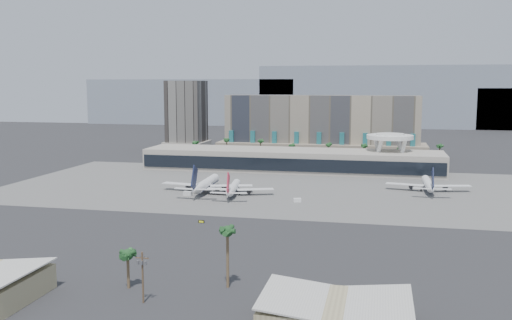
% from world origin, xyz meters
% --- Properties ---
extents(ground, '(900.00, 900.00, 0.00)m').
position_xyz_m(ground, '(0.00, 0.00, 0.00)').
color(ground, '#232326').
rests_on(ground, ground).
extents(apron_pad, '(260.00, 130.00, 0.06)m').
position_xyz_m(apron_pad, '(0.00, 55.00, 0.03)').
color(apron_pad, '#5B5B59').
rests_on(apron_pad, ground).
extents(mountain_ridge, '(680.00, 60.00, 70.00)m').
position_xyz_m(mountain_ridge, '(27.88, 470.00, 29.89)').
color(mountain_ridge, gray).
rests_on(mountain_ridge, ground).
extents(hotel, '(140.00, 30.00, 42.00)m').
position_xyz_m(hotel, '(10.00, 174.41, 16.81)').
color(hotel, '#9F927B').
rests_on(hotel, ground).
extents(office_tower, '(30.00, 30.00, 52.00)m').
position_xyz_m(office_tower, '(-95.00, 200.00, 22.94)').
color(office_tower, black).
rests_on(office_tower, ground).
extents(terminal, '(170.00, 32.50, 14.50)m').
position_xyz_m(terminal, '(0.00, 109.84, 6.52)').
color(terminal, '#B8B1A2').
rests_on(terminal, ground).
extents(saucer_structure, '(26.00, 26.00, 21.89)m').
position_xyz_m(saucer_structure, '(55.00, 116.00, 18.45)').
color(saucer_structure, white).
rests_on(saucer_structure, ground).
extents(palm_row, '(157.80, 2.80, 13.10)m').
position_xyz_m(palm_row, '(7.00, 145.00, 10.50)').
color(palm_row, brown).
rests_on(palm_row, ground).
extents(hangar_right, '(30.55, 20.60, 6.89)m').
position_xyz_m(hangar_right, '(42.00, -100.00, 2.95)').
color(hangar_right, tan).
rests_on(hangar_right, ground).
extents(utility_pole, '(3.20, 0.85, 12.00)m').
position_xyz_m(utility_pole, '(-2.00, -96.09, 7.14)').
color(utility_pole, '#4C3826').
rests_on(utility_pole, ground).
extents(airliner_left, '(43.38, 44.68, 15.42)m').
position_xyz_m(airliner_left, '(-28.37, 35.96, 3.89)').
color(airliner_left, white).
rests_on(airliner_left, ground).
extents(airliner_centre, '(36.48, 37.77, 13.07)m').
position_xyz_m(airliner_centre, '(-14.23, 31.26, 3.30)').
color(airliner_centre, white).
rests_on(airliner_centre, ground).
extents(airliner_right, '(38.85, 39.98, 13.80)m').
position_xyz_m(airliner_right, '(72.18, 59.49, 3.48)').
color(airliner_right, white).
rests_on(airliner_right, ground).
extents(service_vehicle_a, '(4.06, 2.40, 1.87)m').
position_xyz_m(service_vehicle_a, '(-33.84, 25.99, 0.94)').
color(service_vehicle_a, silver).
rests_on(service_vehicle_a, ground).
extents(service_vehicle_b, '(3.54, 2.58, 1.63)m').
position_xyz_m(service_vehicle_b, '(16.16, 22.61, 0.82)').
color(service_vehicle_b, white).
rests_on(service_vehicle_b, ground).
extents(taxiway_sign, '(2.25, 0.41, 1.02)m').
position_xyz_m(taxiway_sign, '(-12.29, -21.04, 0.51)').
color(taxiway_sign, black).
rests_on(taxiway_sign, ground).
extents(near_palm_a, '(6.00, 6.00, 9.89)m').
position_xyz_m(near_palm_a, '(-9.38, -87.93, 7.09)').
color(near_palm_a, brown).
rests_on(near_palm_a, ground).
extents(near_palm_b, '(6.00, 6.00, 15.61)m').
position_xyz_m(near_palm_b, '(14.27, -82.21, 12.68)').
color(near_palm_b, brown).
rests_on(near_palm_b, ground).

